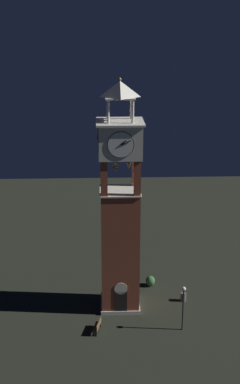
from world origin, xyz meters
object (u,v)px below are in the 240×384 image
clock_tower (120,219)px  trash_bin (183,297)px  lamp_post (183,300)px  park_bench (97,326)px

clock_tower → trash_bin: (5.84, 0.52, -7.98)m
lamp_post → trash_bin: bearing=80.1°
trash_bin → clock_tower: bearing=-174.9°
park_bench → trash_bin: park_bench is taller
clock_tower → park_bench: clock_tower is taller
park_bench → lamp_post: (7.06, -0.03, 2.27)m
clock_tower → trash_bin: 9.91m
clock_tower → trash_bin: size_ratio=25.33×
clock_tower → lamp_post: 8.61m
clock_tower → lamp_post: bearing=-39.6°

